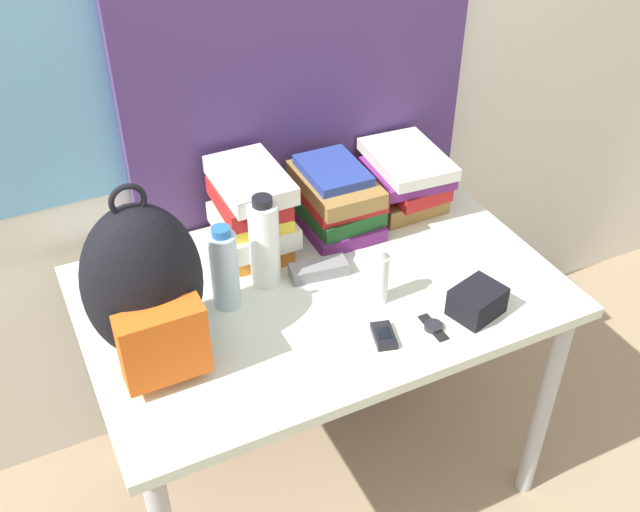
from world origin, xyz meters
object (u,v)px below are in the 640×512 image
(sunscreen_bottle, at_px, (380,277))
(camera_pouch, at_px, (477,301))
(sports_bottle, at_px, (264,243))
(cell_phone, at_px, (384,336))
(water_bottle, at_px, (225,269))
(backpack, at_px, (145,288))
(sunglasses_case, at_px, (319,270))
(book_stack_left, at_px, (251,212))
(book_stack_center, at_px, (335,198))
(book_stack_right, at_px, (406,179))
(wristwatch, at_px, (433,327))

(sunscreen_bottle, bearing_deg, camera_pouch, -37.22)
(sports_bottle, bearing_deg, cell_phone, -62.41)
(water_bottle, bearing_deg, sports_bottle, 17.55)
(backpack, relative_size, sunglasses_case, 2.85)
(backpack, height_order, camera_pouch, backpack)
(backpack, bearing_deg, book_stack_left, 37.89)
(book_stack_center, distance_m, water_bottle, 0.44)
(backpack, xyz_separation_m, sports_bottle, (0.33, 0.13, -0.07))
(cell_phone, height_order, camera_pouch, camera_pouch)
(backpack, height_order, cell_phone, backpack)
(water_bottle, bearing_deg, book_stack_left, 52.13)
(backpack, xyz_separation_m, book_stack_center, (0.60, 0.28, -0.10))
(sports_bottle, distance_m, cell_phone, 0.38)
(book_stack_right, bearing_deg, cell_phone, -125.77)
(book_stack_right, xyz_separation_m, sunglasses_case, (-0.37, -0.19, -0.07))
(sports_bottle, distance_m, sunglasses_case, 0.17)
(book_stack_center, height_order, water_bottle, water_bottle)
(book_stack_left, height_order, book_stack_right, book_stack_left)
(wristwatch, bearing_deg, sports_bottle, 130.51)
(backpack, relative_size, sports_bottle, 1.74)
(sunscreen_bottle, xyz_separation_m, camera_pouch, (0.19, -0.14, -0.04))
(book_stack_right, relative_size, cell_phone, 2.99)
(book_stack_center, bearing_deg, cell_phone, -102.94)
(camera_pouch, bearing_deg, book_stack_left, 128.84)
(sunscreen_bottle, relative_size, wristwatch, 1.61)
(cell_phone, distance_m, wristwatch, 0.13)
(backpack, xyz_separation_m, sunglasses_case, (0.46, 0.09, -0.17))
(camera_pouch, bearing_deg, sunglasses_case, 133.12)
(sunscreen_bottle, bearing_deg, water_bottle, 155.81)
(book_stack_center, xyz_separation_m, book_stack_right, (0.23, 0.00, 0.00))
(book_stack_center, height_order, book_stack_right, book_stack_center)
(sunglasses_case, relative_size, wristwatch, 1.59)
(cell_phone, height_order, wristwatch, cell_phone)
(book_stack_center, distance_m, sunglasses_case, 0.24)
(cell_phone, bearing_deg, wristwatch, -10.00)
(sunscreen_bottle, height_order, sunglasses_case, sunscreen_bottle)
(water_bottle, xyz_separation_m, cell_phone, (0.29, -0.28, -0.10))
(water_bottle, distance_m, sunglasses_case, 0.27)
(book_stack_left, relative_size, water_bottle, 1.13)
(backpack, xyz_separation_m, cell_phone, (0.49, -0.19, -0.18))
(book_stack_right, bearing_deg, book_stack_left, -179.60)
(wristwatch, bearing_deg, water_bottle, 143.69)
(book_stack_center, relative_size, sports_bottle, 1.09)
(water_bottle, bearing_deg, sunscreen_bottle, -24.19)
(sunscreen_bottle, distance_m, camera_pouch, 0.24)
(water_bottle, xyz_separation_m, sunglasses_case, (0.25, 0.00, -0.09))
(sports_bottle, bearing_deg, book_stack_right, 16.65)
(book_stack_right, relative_size, sunglasses_case, 1.84)
(sports_bottle, distance_m, sunscreen_bottle, 0.30)
(camera_pouch, bearing_deg, sunscreen_bottle, 142.78)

